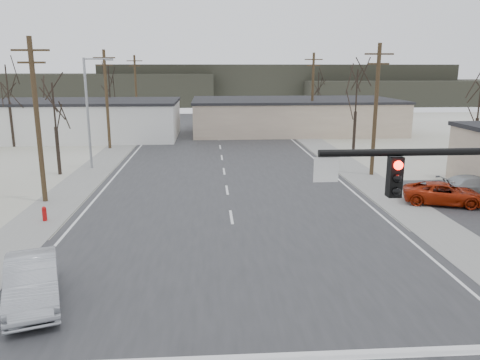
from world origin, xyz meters
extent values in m
plane|color=white|center=(0.00, 0.00, 0.00)|extent=(140.00, 140.00, 0.00)
cube|color=#292A2C|center=(0.00, 15.00, 0.02)|extent=(18.00, 110.00, 0.05)
cube|color=#292A2C|center=(0.00, 0.00, 0.02)|extent=(90.00, 10.00, 0.04)
cube|color=gray|center=(-10.60, 20.00, 0.03)|extent=(3.00, 90.00, 0.06)
cube|color=gray|center=(10.60, 20.00, 0.03)|extent=(3.00, 90.00, 0.06)
cube|color=black|center=(3.30, -6.20, 5.60)|extent=(0.32, 0.30, 1.00)
sphere|color=#FF0C05|center=(3.30, -6.37, 5.92)|extent=(0.22, 0.22, 0.22)
cube|color=silver|center=(1.60, -6.20, 5.80)|extent=(0.60, 0.04, 0.60)
cylinder|color=#A50C0C|center=(-10.20, 8.00, 0.35)|extent=(0.24, 0.24, 0.70)
sphere|color=#A50C0C|center=(-10.20, 8.00, 0.75)|extent=(0.24, 0.24, 0.24)
cube|color=silver|center=(-16.00, 40.00, 2.10)|extent=(22.00, 12.00, 4.20)
cube|color=black|center=(-16.00, 40.00, 4.35)|extent=(22.30, 12.30, 0.30)
cube|color=#BFAB92|center=(10.00, 44.00, 2.00)|extent=(26.00, 14.00, 4.00)
cube|color=black|center=(10.00, 44.00, 4.15)|extent=(26.30, 14.30, 0.30)
cylinder|color=#40301E|center=(-11.50, 12.00, 5.00)|extent=(0.30, 0.30, 10.00)
cube|color=#40301E|center=(-11.50, 12.00, 9.20)|extent=(2.20, 0.12, 0.12)
cube|color=#40301E|center=(-11.50, 12.00, 8.50)|extent=(1.60, 0.12, 0.12)
cylinder|color=#40301E|center=(-11.50, 32.00, 5.00)|extent=(0.30, 0.30, 10.00)
cube|color=#40301E|center=(-11.50, 32.00, 9.20)|extent=(2.20, 0.12, 0.12)
cube|color=#40301E|center=(-11.50, 32.00, 8.50)|extent=(1.60, 0.12, 0.12)
cylinder|color=#40301E|center=(-11.50, 52.00, 5.00)|extent=(0.30, 0.30, 10.00)
cube|color=#40301E|center=(-11.50, 52.00, 9.20)|extent=(2.20, 0.12, 0.12)
cube|color=#40301E|center=(-11.50, 52.00, 8.50)|extent=(1.60, 0.12, 0.12)
cylinder|color=#40301E|center=(11.50, 18.00, 5.00)|extent=(0.30, 0.30, 10.00)
cube|color=#40301E|center=(11.50, 18.00, 9.20)|extent=(2.20, 0.12, 0.12)
cube|color=#40301E|center=(11.50, 18.00, 8.50)|extent=(1.60, 0.12, 0.12)
cylinder|color=#40301E|center=(11.50, 40.00, 5.00)|extent=(0.30, 0.30, 10.00)
cube|color=#40301E|center=(11.50, 40.00, 9.20)|extent=(2.20, 0.12, 0.12)
cube|color=#40301E|center=(11.50, 40.00, 8.50)|extent=(1.60, 0.12, 0.12)
cylinder|color=gray|center=(-11.00, 22.00, 4.50)|extent=(0.20, 0.20, 9.00)
cylinder|color=gray|center=(-10.00, 22.00, 8.90)|extent=(2.00, 0.12, 0.12)
cube|color=gray|center=(-9.00, 22.00, 8.85)|extent=(0.60, 0.25, 0.18)
cylinder|color=black|center=(-13.00, 20.00, 1.88)|extent=(0.28, 0.28, 3.75)
cylinder|color=black|center=(-13.00, 20.00, 5.25)|extent=(0.14, 0.14, 3.75)
cylinder|color=black|center=(12.50, 26.00, 2.12)|extent=(0.28, 0.28, 4.25)
cylinder|color=black|center=(12.50, 26.00, 5.95)|extent=(0.14, 0.14, 4.25)
cylinder|color=black|center=(-14.00, 46.00, 2.25)|extent=(0.28, 0.28, 4.50)
cylinder|color=black|center=(-14.00, 46.00, 6.30)|extent=(0.14, 0.14, 4.50)
cylinder|color=black|center=(15.00, 52.00, 2.00)|extent=(0.28, 0.28, 4.00)
cylinder|color=black|center=(15.00, 52.00, 5.60)|extent=(0.14, 0.14, 4.00)
cylinder|color=black|center=(22.00, 22.00, 2.00)|extent=(0.28, 0.28, 4.00)
cylinder|color=black|center=(22.00, 22.00, 5.60)|extent=(0.14, 0.14, 4.00)
cylinder|color=black|center=(-22.00, 34.00, 2.25)|extent=(0.28, 0.28, 4.50)
cylinder|color=black|center=(-22.00, 34.00, 6.30)|extent=(0.14, 0.14, 4.50)
cube|color=#333026|center=(-35.00, 92.00, 3.50)|extent=(70.00, 18.00, 7.00)
cube|color=#333026|center=(15.00, 96.00, 4.50)|extent=(80.00, 18.00, 9.00)
cube|color=#333026|center=(50.00, 90.00, 2.75)|extent=(60.00, 18.00, 5.50)
imported|color=#91949B|center=(-7.50, -1.33, 0.85)|extent=(3.18, 5.19, 1.61)
imported|color=black|center=(6.37, 49.55, 0.80)|extent=(2.39, 5.30, 1.51)
imported|color=black|center=(-7.50, 46.45, 0.66)|extent=(2.53, 3.88, 1.23)
imported|color=#961F08|center=(13.15, 9.74, 0.70)|extent=(5.22, 3.61, 1.33)
imported|color=#959C9F|center=(16.01, 11.44, 0.71)|extent=(4.90, 2.56, 1.36)
camera|label=1|loc=(-1.20, -16.99, 8.17)|focal=35.00mm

